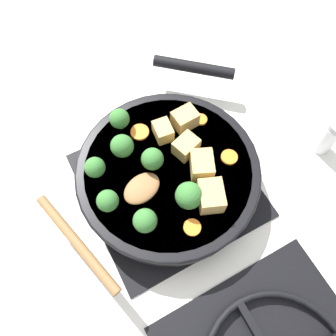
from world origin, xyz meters
TOP-DOWN VIEW (x-y plane):
  - ground_plane at (0.00, 0.00)m, footprint 2.40×2.40m
  - front_burner_grate at (0.00, 0.00)m, footprint 0.31×0.31m
  - skillet_pan at (-0.00, -0.00)m, footprint 0.40×0.42m
  - wooden_spoon at (0.13, 0.03)m, footprint 0.20×0.20m
  - tofu_cube_center_large at (-0.04, -0.01)m, footprint 0.05×0.04m
  - tofu_cube_near_handle at (-0.02, -0.06)m, footprint 0.03×0.04m
  - tofu_cube_east_chunk at (-0.03, 0.09)m, footprint 0.05×0.06m
  - tofu_cube_west_chunk at (-0.05, 0.03)m, footprint 0.05×0.06m
  - tofu_cube_back_piece at (-0.07, -0.07)m, footprint 0.05×0.04m
  - broccoli_floret_near_spoon at (0.08, 0.07)m, footprint 0.04×0.04m
  - broccoli_floret_center_top at (0.02, -0.02)m, footprint 0.04×0.04m
  - broccoli_floret_east_rim at (0.12, 0.02)m, footprint 0.04×0.04m
  - broccoli_floret_west_rim at (0.11, -0.05)m, footprint 0.04×0.04m
  - broccoli_floret_north_edge at (0.06, -0.06)m, footprint 0.04×0.04m
  - broccoli_floret_south_cluster at (0.04, -0.12)m, footprint 0.04×0.04m
  - broccoli_floret_mid_floret at (0.00, 0.07)m, footprint 0.05×0.05m
  - carrot_slice_orange_thin at (-0.10, -0.06)m, footprint 0.02×0.02m
  - carrot_slice_near_center at (0.02, 0.11)m, footprint 0.03×0.03m
  - carrot_slice_edge_slice at (-0.11, 0.03)m, footprint 0.03×0.03m
  - carrot_slice_under_broccoli at (0.01, -0.09)m, footprint 0.03×0.03m
  - salt_shaker at (-0.32, 0.08)m, footprint 0.04×0.04m

SIDE VIEW (x-z plane):
  - ground_plane at x=0.00m, z-range 0.00..0.00m
  - front_burner_grate at x=0.00m, z-range 0.00..0.03m
  - salt_shaker at x=-0.32m, z-range 0.00..0.09m
  - skillet_pan at x=0.00m, z-range 0.03..0.08m
  - carrot_slice_orange_thin at x=-0.10m, z-range 0.08..0.08m
  - carrot_slice_near_center at x=0.02m, z-range 0.08..0.08m
  - carrot_slice_edge_slice at x=-0.11m, z-range 0.08..0.08m
  - carrot_slice_under_broccoli at x=0.01m, z-range 0.08..0.08m
  - wooden_spoon at x=0.13m, z-range 0.08..0.09m
  - tofu_cube_near_handle at x=-0.02m, z-range 0.08..0.11m
  - tofu_cube_center_large at x=-0.04m, z-range 0.08..0.11m
  - tofu_cube_back_piece at x=-0.07m, z-range 0.08..0.11m
  - tofu_cube_west_chunk at x=-0.05m, z-range 0.08..0.12m
  - tofu_cube_east_chunk at x=-0.03m, z-range 0.08..0.12m
  - broccoli_floret_west_rim at x=0.11m, z-range 0.08..0.12m
  - broccoli_floret_east_rim at x=0.12m, z-range 0.08..0.12m
  - broccoli_floret_south_cluster at x=0.04m, z-range 0.08..0.13m
  - broccoli_floret_near_spoon at x=0.08m, z-range 0.08..0.13m
  - broccoli_floret_center_top at x=0.02m, z-range 0.08..0.13m
  - broccoli_floret_north_edge at x=0.06m, z-range 0.08..0.13m
  - broccoli_floret_mid_floret at x=0.00m, z-range 0.08..0.13m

